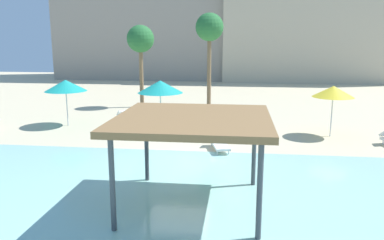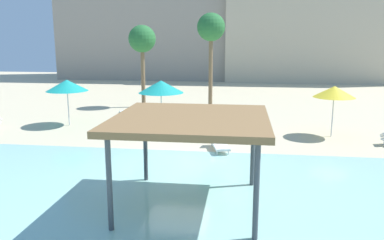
% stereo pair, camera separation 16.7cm
% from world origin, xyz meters
% --- Properties ---
extents(ground_plane, '(80.00, 80.00, 0.00)m').
position_xyz_m(ground_plane, '(0.00, 0.00, 0.00)').
color(ground_plane, beige).
extents(lagoon_water, '(44.00, 13.50, 0.04)m').
position_xyz_m(lagoon_water, '(0.00, -5.25, 0.02)').
color(lagoon_water, '#99D1C6').
rests_on(lagoon_water, ground).
extents(shade_pavilion, '(4.27, 4.27, 2.65)m').
position_xyz_m(shade_pavilion, '(1.07, -3.92, 2.49)').
color(shade_pavilion, '#42474C').
rests_on(shade_pavilion, ground).
extents(beach_umbrella_teal_0, '(2.39, 2.39, 2.64)m').
position_xyz_m(beach_umbrella_teal_0, '(-1.79, 5.52, 2.31)').
color(beach_umbrella_teal_0, silver).
rests_on(beach_umbrella_teal_0, ground).
extents(beach_umbrella_teal_1, '(2.28, 2.28, 2.58)m').
position_xyz_m(beach_umbrella_teal_1, '(-7.16, 5.83, 2.26)').
color(beach_umbrella_teal_1, silver).
rests_on(beach_umbrella_teal_1, ground).
extents(beach_umbrella_yellow_3, '(2.01, 2.01, 2.53)m').
position_xyz_m(beach_umbrella_yellow_3, '(6.91, 5.07, 2.25)').
color(beach_umbrella_yellow_3, silver).
rests_on(beach_umbrella_yellow_3, ground).
extents(lounge_chair_0, '(1.03, 1.98, 0.74)m').
position_xyz_m(lounge_chair_0, '(1.52, 2.02, 0.33)').
color(lounge_chair_0, white).
rests_on(lounge_chair_0, ground).
extents(lounge_chair_2, '(1.16, 1.99, 0.74)m').
position_xyz_m(lounge_chair_2, '(3.23, 5.75, 0.33)').
color(lounge_chair_2, white).
rests_on(lounge_chair_2, ground).
extents(lounge_chair_4, '(1.58, 1.90, 0.74)m').
position_xyz_m(lounge_chair_4, '(-4.07, 6.70, 0.33)').
color(lounge_chair_4, white).
rests_on(lounge_chair_4, ground).
extents(palm_tree_0, '(1.90, 1.90, 5.75)m').
position_xyz_m(palm_tree_0, '(-4.55, 12.39, 4.67)').
color(palm_tree_0, brown).
rests_on(palm_tree_0, ground).
extents(palm_tree_1, '(1.90, 1.90, 6.52)m').
position_xyz_m(palm_tree_1, '(0.26, 12.31, 5.40)').
color(palm_tree_1, brown).
rests_on(palm_tree_1, ground).
extents(hotel_block_0, '(21.63, 9.03, 17.82)m').
position_xyz_m(hotel_block_0, '(-9.05, 34.47, 8.91)').
color(hotel_block_0, '#9E9384').
rests_on(hotel_block_0, ground).
extents(hotel_block_1, '(20.78, 9.86, 15.27)m').
position_xyz_m(hotel_block_1, '(10.87, 33.79, 7.63)').
color(hotel_block_1, beige).
rests_on(hotel_block_1, ground).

